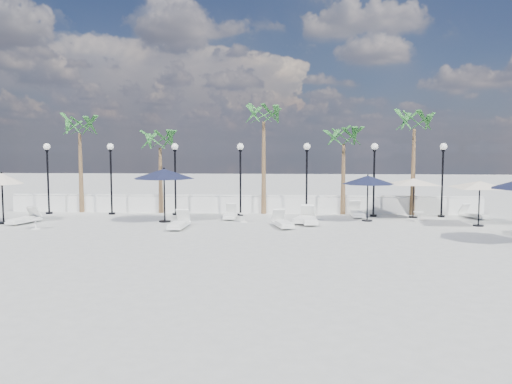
# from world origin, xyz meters

# --- Properties ---
(ground) EXTENTS (100.00, 100.00, 0.00)m
(ground) POSITION_xyz_m (0.00, 0.00, 0.00)
(ground) COLOR #9C9D98
(ground) RESTS_ON ground
(balustrade) EXTENTS (26.00, 0.30, 1.01)m
(balustrade) POSITION_xyz_m (0.00, 7.50, 0.47)
(balustrade) COLOR silver
(balustrade) RESTS_ON ground
(lamppost_0) EXTENTS (0.36, 0.36, 3.84)m
(lamppost_0) POSITION_xyz_m (-10.50, 6.50, 2.49)
(lamppost_0) COLOR black
(lamppost_0) RESTS_ON ground
(lamppost_1) EXTENTS (0.36, 0.36, 3.84)m
(lamppost_1) POSITION_xyz_m (-7.00, 6.50, 2.49)
(lamppost_1) COLOR black
(lamppost_1) RESTS_ON ground
(lamppost_2) EXTENTS (0.36, 0.36, 3.84)m
(lamppost_2) POSITION_xyz_m (-3.50, 6.50, 2.49)
(lamppost_2) COLOR black
(lamppost_2) RESTS_ON ground
(lamppost_3) EXTENTS (0.36, 0.36, 3.84)m
(lamppost_3) POSITION_xyz_m (0.00, 6.50, 2.49)
(lamppost_3) COLOR black
(lamppost_3) RESTS_ON ground
(lamppost_4) EXTENTS (0.36, 0.36, 3.84)m
(lamppost_4) POSITION_xyz_m (3.50, 6.50, 2.49)
(lamppost_4) COLOR black
(lamppost_4) RESTS_ON ground
(lamppost_5) EXTENTS (0.36, 0.36, 3.84)m
(lamppost_5) POSITION_xyz_m (7.00, 6.50, 2.49)
(lamppost_5) COLOR black
(lamppost_5) RESTS_ON ground
(lamppost_6) EXTENTS (0.36, 0.36, 3.84)m
(lamppost_6) POSITION_xyz_m (10.50, 6.50, 2.49)
(lamppost_6) COLOR black
(lamppost_6) RESTS_ON ground
(palm_0) EXTENTS (2.60, 2.60, 5.50)m
(palm_0) POSITION_xyz_m (-9.00, 7.30, 4.53)
(palm_0) COLOR brown
(palm_0) RESTS_ON ground
(palm_1) EXTENTS (2.60, 2.60, 4.70)m
(palm_1) POSITION_xyz_m (-4.50, 7.30, 3.75)
(palm_1) COLOR brown
(palm_1) RESTS_ON ground
(palm_2) EXTENTS (2.60, 2.60, 6.10)m
(palm_2) POSITION_xyz_m (1.20, 7.30, 5.12)
(palm_2) COLOR brown
(palm_2) RESTS_ON ground
(palm_3) EXTENTS (2.60, 2.60, 4.90)m
(palm_3) POSITION_xyz_m (5.50, 7.30, 3.95)
(palm_3) COLOR brown
(palm_3) RESTS_ON ground
(palm_4) EXTENTS (2.60, 2.60, 5.70)m
(palm_4) POSITION_xyz_m (9.20, 7.30, 4.73)
(palm_4) COLOR brown
(palm_4) RESTS_ON ground
(lounger_0) EXTENTS (1.04, 1.88, 0.67)m
(lounger_0) POSITION_xyz_m (-9.97, 2.92, 0.23)
(lounger_0) COLOR silver
(lounger_0) RESTS_ON ground
(lounger_1) EXTENTS (0.71, 1.94, 0.72)m
(lounger_1) POSITION_xyz_m (-2.32, 1.89, 0.24)
(lounger_1) COLOR silver
(lounger_1) RESTS_ON ground
(lounger_2) EXTENTS (0.65, 1.71, 0.63)m
(lounger_2) POSITION_xyz_m (-10.08, 3.41, 0.21)
(lounger_2) COLOR silver
(lounger_2) RESTS_ON ground
(lounger_3) EXTENTS (0.62, 1.80, 0.67)m
(lounger_3) POSITION_xyz_m (-0.40, 5.13, 0.22)
(lounger_3) COLOR silver
(lounger_3) RESTS_ON ground
(lounger_4) EXTENTS (0.79, 2.04, 0.75)m
(lounger_4) POSITION_xyz_m (3.51, 3.55, 0.25)
(lounger_4) COLOR silver
(lounger_4) RESTS_ON ground
(lounger_5) EXTENTS (1.20, 2.06, 0.74)m
(lounger_5) POSITION_xyz_m (3.30, 3.97, 0.25)
(lounger_5) COLOR silver
(lounger_5) RESTS_ON ground
(lounger_6) EXTENTS (1.09, 1.95, 0.70)m
(lounger_6) POSITION_xyz_m (2.27, 2.49, 0.23)
(lounger_6) COLOR silver
(lounger_6) RESTS_ON ground
(lounger_7) EXTENTS (0.64, 1.92, 0.72)m
(lounger_7) POSITION_xyz_m (6.09, 6.22, 0.24)
(lounger_7) COLOR silver
(lounger_7) RESTS_ON ground
(lounger_8) EXTENTS (1.18, 1.74, 0.62)m
(lounger_8) POSITION_xyz_m (11.99, 6.10, 0.21)
(lounger_8) COLOR silver
(lounger_8) RESTS_ON ground
(side_table_0) EXTENTS (0.50, 0.50, 0.49)m
(side_table_0) POSITION_xyz_m (-8.63, 1.40, 0.29)
(side_table_0) COLOR silver
(side_table_0) RESTS_ON ground
(side_table_1) EXTENTS (0.44, 0.44, 0.43)m
(side_table_1) POSITION_xyz_m (0.39, 4.04, 0.26)
(side_table_1) COLOR silver
(side_table_1) RESTS_ON ground
(side_table_2) EXTENTS (0.50, 0.50, 0.49)m
(side_table_2) POSITION_xyz_m (8.90, 4.79, 0.29)
(side_table_2) COLOR silver
(side_table_2) RESTS_ON ground
(parasol_navy_left) EXTENTS (3.00, 3.00, 2.65)m
(parasol_navy_left) POSITION_xyz_m (-3.46, 3.92, 2.33)
(parasol_navy_left) COLOR black
(parasol_navy_left) RESTS_ON ground
(parasol_navy_mid) EXTENTS (2.56, 2.56, 2.30)m
(parasol_navy_mid) POSITION_xyz_m (6.41, 4.80, 2.02)
(parasol_navy_mid) COLOR black
(parasol_navy_mid) RESTS_ON ground
(parasol_cream_sq_a) EXTENTS (4.42, 4.42, 2.17)m
(parasol_cream_sq_a) POSITION_xyz_m (8.97, 6.19, 2.01)
(parasol_cream_sq_a) COLOR black
(parasol_cream_sq_a) RESTS_ON ground
(parasol_cream_sq_b) EXTENTS (4.45, 4.45, 2.23)m
(parasol_cream_sq_b) POSITION_xyz_m (11.26, 3.50, 2.06)
(parasol_cream_sq_b) COLOR black
(parasol_cream_sq_b) RESTS_ON ground
(parasol_cream_small) EXTENTS (2.01, 2.01, 2.46)m
(parasol_cream_small) POSITION_xyz_m (-10.98, 2.91, 2.11)
(parasol_cream_small) COLOR black
(parasol_cream_small) RESTS_ON ground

